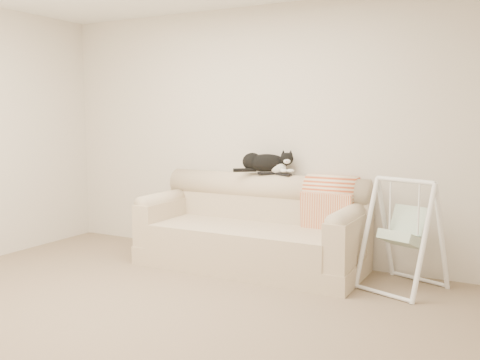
# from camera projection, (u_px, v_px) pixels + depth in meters

# --- Properties ---
(ground_plane) EXTENTS (5.00, 5.00, 0.00)m
(ground_plane) POSITION_uv_depth(u_px,v_px,m) (149.00, 318.00, 3.94)
(ground_plane) COLOR #705D4A
(ground_plane) RESTS_ON ground
(room_shell) EXTENTS (5.04, 4.04, 2.60)m
(room_shell) POSITION_uv_depth(u_px,v_px,m) (145.00, 109.00, 3.76)
(room_shell) COLOR beige
(room_shell) RESTS_ON ground
(sofa) EXTENTS (2.20, 0.93, 0.90)m
(sofa) POSITION_uv_depth(u_px,v_px,m) (253.00, 231.00, 5.29)
(sofa) COLOR #BCAE8B
(sofa) RESTS_ON ground
(remote_a) EXTENTS (0.18, 0.12, 0.03)m
(remote_a) POSITION_uv_depth(u_px,v_px,m) (266.00, 173.00, 5.39)
(remote_a) COLOR black
(remote_a) RESTS_ON sofa
(remote_b) EXTENTS (0.18, 0.09, 0.02)m
(remote_b) POSITION_uv_depth(u_px,v_px,m) (283.00, 174.00, 5.31)
(remote_b) COLOR black
(remote_b) RESTS_ON sofa
(tuxedo_cat) EXTENTS (0.60, 0.38, 0.24)m
(tuxedo_cat) POSITION_uv_depth(u_px,v_px,m) (266.00, 163.00, 5.40)
(tuxedo_cat) COLOR black
(tuxedo_cat) RESTS_ON sofa
(throw_blanket) EXTENTS (0.49, 0.38, 0.58)m
(throw_blanket) POSITION_uv_depth(u_px,v_px,m) (331.00, 196.00, 5.11)
(throw_blanket) COLOR #C7471D
(throw_blanket) RESTS_ON sofa
(baby_swing) EXTENTS (0.76, 0.79, 0.97)m
(baby_swing) POSITION_uv_depth(u_px,v_px,m) (404.00, 234.00, 4.57)
(baby_swing) COLOR white
(baby_swing) RESTS_ON ground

